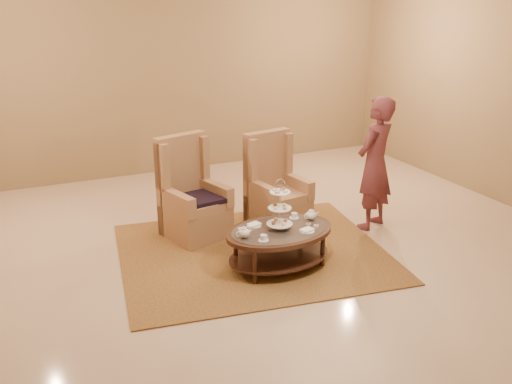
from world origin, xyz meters
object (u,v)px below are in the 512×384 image
armchair_left (191,203)px  person (375,164)px  tea_table (279,236)px  armchair_right (275,195)px

armchair_left → person: bearing=-34.2°
tea_table → armchair_left: (-0.62, 1.30, 0.05)m
tea_table → armchair_left: bearing=111.1°
tea_table → person: (1.67, 0.56, 0.49)m
tea_table → armchair_right: bearing=61.9°
armchair_left → armchair_right: size_ratio=1.04×
tea_table → armchair_left: size_ratio=1.03×
armchair_left → person: (2.28, -0.73, 0.44)m
armchair_left → person: 2.44m
tea_table → armchair_left: armchair_left is taller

